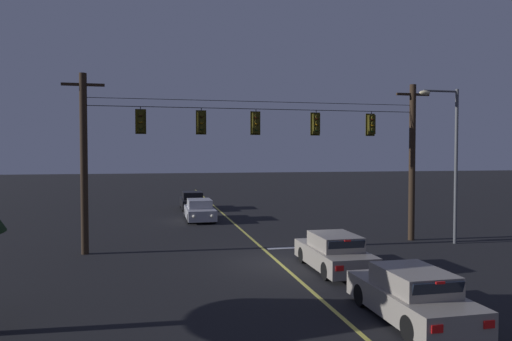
% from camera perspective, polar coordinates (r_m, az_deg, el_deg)
% --- Properties ---
extents(ground_plane, '(180.00, 180.00, 0.00)m').
position_cam_1_polar(ground_plane, '(19.57, 2.65, -11.01)').
color(ground_plane, black).
extents(lane_centre_stripe, '(0.14, 60.00, 0.01)m').
position_cam_1_polar(lane_centre_stripe, '(28.39, -2.16, -6.91)').
color(lane_centre_stripe, '#D1C64C').
rests_on(lane_centre_stripe, ground).
extents(stop_bar_paint, '(3.40, 0.36, 0.01)m').
position_cam_1_polar(stop_bar_paint, '(22.52, 5.67, -9.27)').
color(stop_bar_paint, silver).
rests_on(stop_bar_paint, ground).
extents(signal_span_assembly, '(17.67, 0.32, 7.93)m').
position_cam_1_polar(signal_span_assembly, '(22.16, 0.55, 1.27)').
color(signal_span_assembly, '#2D2116').
rests_on(signal_span_assembly, ground).
extents(traffic_light_leftmost, '(0.48, 0.41, 1.22)m').
position_cam_1_polar(traffic_light_leftmost, '(21.65, -13.88, 5.85)').
color(traffic_light_leftmost, black).
extents(traffic_light_left_inner, '(0.48, 0.41, 1.22)m').
position_cam_1_polar(traffic_light_left_inner, '(21.74, -6.67, 5.88)').
color(traffic_light_left_inner, black).
extents(traffic_light_centre, '(0.48, 0.41, 1.22)m').
position_cam_1_polar(traffic_light_centre, '(22.14, 0.01, 5.82)').
color(traffic_light_centre, black).
extents(traffic_light_right_inner, '(0.48, 0.41, 1.22)m').
position_cam_1_polar(traffic_light_right_inner, '(22.96, 7.35, 5.67)').
color(traffic_light_right_inner, black).
extents(traffic_light_rightmost, '(0.48, 0.41, 1.22)m').
position_cam_1_polar(traffic_light_rightmost, '(24.09, 13.90, 5.46)').
color(traffic_light_rightmost, black).
extents(car_waiting_near_lane, '(1.80, 4.33, 1.39)m').
position_cam_1_polar(car_waiting_near_lane, '(18.29, 9.49, -9.88)').
color(car_waiting_near_lane, gray).
rests_on(car_waiting_near_lane, ground).
extents(car_oncoming_lead, '(1.80, 4.42, 1.39)m').
position_cam_1_polar(car_oncoming_lead, '(31.42, -6.87, -4.87)').
color(car_oncoming_lead, '#A5A5AD').
rests_on(car_oncoming_lead, ground).
extents(car_oncoming_trailing, '(1.80, 4.42, 1.39)m').
position_cam_1_polar(car_oncoming_trailing, '(37.76, -7.74, -3.71)').
color(car_oncoming_trailing, black).
rests_on(car_oncoming_trailing, ground).
extents(car_waiting_second_near, '(1.80, 4.33, 1.39)m').
position_cam_1_polar(car_waiting_second_near, '(13.47, 18.42, -14.31)').
color(car_waiting_second_near, gray).
rests_on(car_waiting_second_near, ground).
extents(street_lamp_corner, '(2.11, 0.30, 7.57)m').
position_cam_1_polar(street_lamp_corner, '(24.73, 22.58, 2.26)').
color(street_lamp_corner, '#4C4F54').
rests_on(street_lamp_corner, ground).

